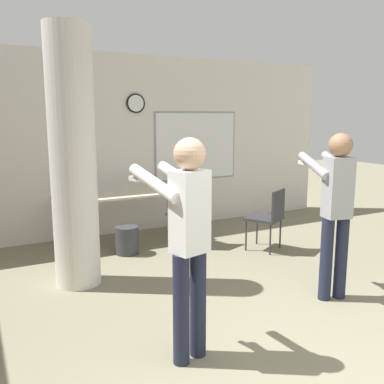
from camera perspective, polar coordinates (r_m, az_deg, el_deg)
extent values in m
cube|color=silver|center=(6.83, -10.49, 6.12)|extent=(8.00, 0.12, 2.80)
cylinder|color=black|center=(6.87, -7.52, 11.65)|extent=(0.30, 0.03, 0.30)
cylinder|color=white|center=(6.85, -7.48, 11.65)|extent=(0.26, 0.01, 0.25)
cube|color=#99999E|center=(7.33, 0.55, 6.17)|extent=(1.54, 0.01, 1.16)
cube|color=white|center=(7.33, 0.58, 6.16)|extent=(1.48, 0.02, 1.10)
cylinder|color=silver|center=(4.77, -15.58, 4.20)|extent=(0.49, 0.49, 2.80)
cube|color=beige|center=(6.34, -9.64, -0.41)|extent=(1.88, 0.60, 0.03)
cylinder|color=gray|center=(5.98, -16.90, -4.93)|extent=(0.04, 0.04, 0.70)
cylinder|color=gray|center=(6.52, -1.48, -3.25)|extent=(0.04, 0.04, 0.70)
cylinder|color=gray|center=(6.45, -17.71, -3.90)|extent=(0.04, 0.04, 0.70)
cylinder|color=gray|center=(6.95, -3.24, -2.42)|extent=(0.04, 0.04, 0.70)
cylinder|color=#4C3319|center=(6.27, -14.60, 0.29)|extent=(0.08, 0.08, 0.19)
cylinder|color=#4C3319|center=(6.25, -14.66, 1.51)|extent=(0.03, 0.03, 0.08)
cylinder|color=#38383D|center=(5.93, -8.65, -6.36)|extent=(0.32, 0.32, 0.38)
cube|color=#2D2D33|center=(6.06, 9.55, -3.47)|extent=(0.60, 0.60, 0.04)
cube|color=#2D2D33|center=(5.93, 11.43, -1.64)|extent=(0.36, 0.22, 0.40)
cylinder|color=#333333|center=(6.35, 8.66, -5.01)|extent=(0.02, 0.02, 0.43)
cylinder|color=#333333|center=(6.03, 7.22, -5.78)|extent=(0.02, 0.02, 0.43)
cylinder|color=#333333|center=(6.21, 11.69, -5.44)|extent=(0.02, 0.02, 0.43)
cylinder|color=#333333|center=(5.89, 10.39, -6.26)|extent=(0.02, 0.02, 0.43)
cube|color=#2D2D33|center=(6.23, -0.68, -2.93)|extent=(0.56, 0.56, 0.04)
cube|color=#2D2D33|center=(6.05, 0.73, -1.20)|extent=(0.38, 0.16, 0.40)
cylinder|color=#333333|center=(6.54, -0.76, -4.43)|extent=(0.02, 0.02, 0.43)
cylinder|color=#333333|center=(6.29, -3.01, -5.04)|extent=(0.02, 0.02, 0.43)
cylinder|color=#333333|center=(6.31, 1.64, -4.99)|extent=(0.02, 0.02, 0.43)
cylinder|color=#333333|center=(6.05, -0.59, -5.65)|extent=(0.02, 0.02, 0.43)
cylinder|color=#1E2338|center=(4.68, 19.25, -8.29)|extent=(0.13, 0.13, 0.86)
cylinder|color=#1E2338|center=(4.59, 17.46, -8.54)|extent=(0.13, 0.13, 0.86)
cube|color=#99999E|center=(4.46, 18.89, 0.55)|extent=(0.29, 0.25, 0.61)
sphere|color=#997051|center=(4.42, 19.21, 5.94)|extent=(0.23, 0.23, 0.23)
cylinder|color=#99999E|center=(4.71, 18.84, 3.47)|extent=(0.21, 0.55, 0.24)
cylinder|color=#99999E|center=(4.57, 15.93, 3.42)|extent=(0.21, 0.55, 0.24)
cube|color=white|center=(4.78, 14.48, 3.82)|extent=(0.07, 0.13, 0.04)
cylinder|color=#1E2338|center=(3.42, 0.81, -14.60)|extent=(0.13, 0.13, 0.87)
cylinder|color=#1E2338|center=(3.32, -1.45, -15.43)|extent=(0.13, 0.13, 0.87)
cube|color=white|center=(3.13, -0.31, -2.65)|extent=(0.29, 0.25, 0.61)
sphere|color=#D8AD8C|center=(3.06, -0.32, 5.12)|extent=(0.23, 0.23, 0.23)
cylinder|color=white|center=(3.36, -1.32, 1.71)|extent=(0.22, 0.55, 0.25)
cylinder|color=white|center=(3.19, -5.11, 1.21)|extent=(0.22, 0.55, 0.25)
cube|color=white|center=(3.39, -7.60, 1.76)|extent=(0.07, 0.13, 0.04)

